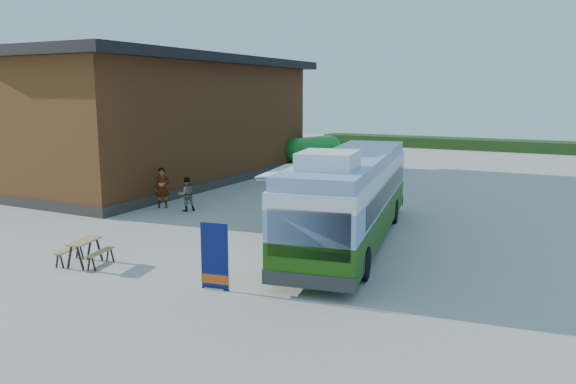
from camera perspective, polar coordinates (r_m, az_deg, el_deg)
The scene contains 10 objects.
ground at distance 21.59m, azimuth -6.03°, elevation -4.48°, with size 100.00×100.00×0.00m, color #BCB7AD.
barn at distance 35.22m, azimuth -11.61°, elevation 6.97°, with size 9.60×21.20×7.50m.
hedge at distance 55.77m, azimuth 23.54°, elevation 4.26°, with size 40.00×3.00×1.00m, color #264419.
bus at distance 20.29m, azimuth 6.43°, elevation -0.28°, with size 4.64×12.37×3.72m.
awning at distance 21.35m, azimuth 1.80°, elevation 2.85°, with size 3.07×4.27×0.50m.
banner at distance 15.75m, azimuth -7.45°, elevation -7.13°, with size 0.82×0.28×1.90m.
picnic_table at distance 19.00m, azimuth -19.98°, elevation -5.24°, with size 1.62×1.50×0.79m.
person_a at distance 27.12m, azimuth -12.65°, elevation 0.42°, with size 0.70×0.46×1.91m, color #999999.
person_b at distance 26.17m, azimuth -10.28°, elevation -0.22°, with size 0.77×0.60×1.58m, color #999999.
slurry_tanker at distance 41.43m, azimuth 2.51°, elevation 4.37°, with size 2.78×5.69×2.16m.
Camera 1 is at (11.49, -17.44, 5.45)m, focal length 35.00 mm.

